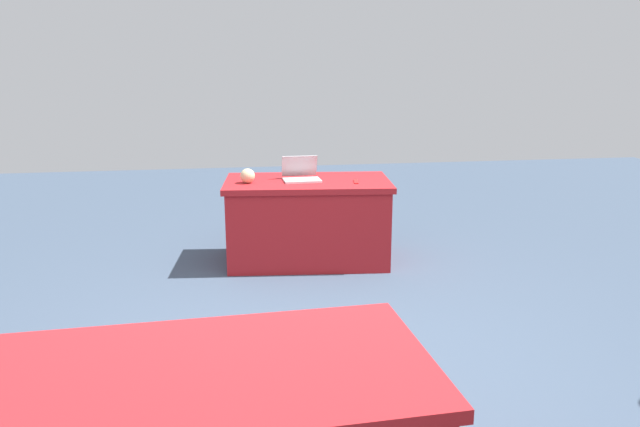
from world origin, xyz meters
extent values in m
plane|color=#3D4C60|center=(0.00, 0.00, 0.00)|extent=(14.40, 14.40, 0.00)
cube|color=#AD1E23|center=(-0.29, -2.07, 0.72)|extent=(1.52, 0.95, 0.05)
cube|color=#AD1E23|center=(-0.29, -2.07, 0.35)|extent=(1.46, 0.91, 0.69)
cube|color=#AD1E23|center=(0.67, 1.23, 0.72)|extent=(1.93, 0.94, 0.05)
cube|color=silver|center=(-0.24, -2.04, 0.75)|extent=(0.33, 0.23, 0.02)
cube|color=#B7B7BC|center=(-0.24, -2.18, 0.85)|extent=(0.32, 0.09, 0.19)
sphere|color=beige|center=(0.23, -2.02, 0.80)|extent=(0.13, 0.13, 0.13)
cube|color=red|center=(-0.70, -1.92, 0.74)|extent=(0.07, 0.18, 0.01)
camera|label=1|loc=(0.41, 3.15, 1.76)|focal=34.23mm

